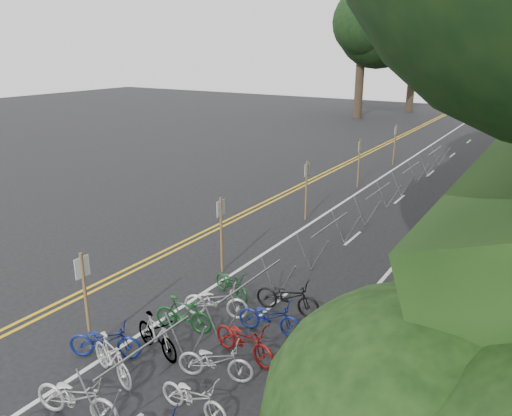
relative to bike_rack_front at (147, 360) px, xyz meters
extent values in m
plane|color=black|center=(-2.87, 0.75, -0.89)|extent=(120.00, 120.00, 0.00)
cube|color=gold|center=(-5.02, 10.75, -0.88)|extent=(0.12, 80.00, 0.01)
cube|color=gold|center=(-4.72, 10.75, -0.88)|extent=(0.12, 80.00, 0.01)
cube|color=silver|center=(-1.87, 10.75, -0.88)|extent=(0.12, 80.00, 0.01)
cube|color=silver|center=(2.33, 10.75, -0.88)|extent=(0.12, 80.00, 0.01)
cube|color=silver|center=(0.23, 4.75, -0.88)|extent=(0.10, 1.60, 0.01)
cube|color=silver|center=(0.23, 10.75, -0.88)|extent=(0.10, 1.60, 0.01)
cube|color=silver|center=(0.23, 16.75, -0.88)|extent=(0.10, 1.60, 0.01)
cube|color=silver|center=(0.23, 22.75, -0.88)|extent=(0.10, 1.60, 0.01)
cube|color=silver|center=(0.23, 28.75, -0.88)|extent=(0.10, 1.60, 0.01)
cube|color=silver|center=(0.23, 34.75, -0.88)|extent=(0.10, 1.60, 0.01)
cube|color=maroon|center=(2.83, 12.75, -0.84)|extent=(0.25, 28.00, 0.10)
cube|color=#382819|center=(3.53, 22.75, -0.81)|extent=(1.40, 44.00, 0.16)
ellipsoid|color=#284C19|center=(4.33, 3.75, 0.15)|extent=(2.00, 2.80, 1.60)
ellipsoid|color=#284C19|center=(5.13, 8.75, 0.66)|extent=(2.60, 3.64, 2.08)
ellipsoid|color=#284C19|center=(4.13, 6.75, 0.01)|extent=(1.80, 2.52, 1.44)
ellipsoid|color=black|center=(5.13, 1.25, 0.32)|extent=(5.28, 6.16, 3.52)
cylinder|color=#2D2319|center=(-11.87, 42.75, 2.33)|extent=(0.84, 0.84, 6.44)
ellipsoid|color=black|center=(-11.87, 42.75, 8.20)|extent=(8.81, 8.81, 8.37)
cylinder|color=#2D2319|center=(-8.87, 50.75, 2.09)|extent=(0.82, 0.82, 5.94)
ellipsoid|color=black|center=(-8.87, 50.75, 7.37)|extent=(7.70, 7.70, 7.32)
cylinder|color=gray|center=(0.00, 0.00, 0.35)|extent=(0.05, 2.65, 0.05)
cylinder|color=gray|center=(-0.28, -1.22, -0.27)|extent=(0.62, 0.04, 1.21)
cylinder|color=gray|center=(0.28, -1.22, -0.27)|extent=(0.62, 0.04, 1.21)
cylinder|color=gray|center=(-0.28, 1.22, -0.27)|extent=(0.62, 0.04, 1.21)
cylinder|color=gray|center=(0.28, 1.22, -0.27)|extent=(0.62, 0.04, 1.21)
cylinder|color=gray|center=(0.13, 3.75, 0.26)|extent=(0.05, 3.00, 0.05)
cylinder|color=gray|center=(-0.15, 2.35, -0.31)|extent=(0.58, 0.04, 1.13)
cylinder|color=gray|center=(0.41, 2.35, -0.31)|extent=(0.58, 0.04, 1.13)
cylinder|color=gray|center=(-0.15, 5.15, -0.31)|extent=(0.58, 0.04, 1.13)
cylinder|color=gray|center=(0.41, 5.15, -0.31)|extent=(0.58, 0.04, 1.13)
cylinder|color=gray|center=(0.13, 8.75, 0.26)|extent=(0.05, 3.00, 0.05)
cylinder|color=gray|center=(-0.15, 7.35, -0.31)|extent=(0.58, 0.04, 1.13)
cylinder|color=gray|center=(0.41, 7.35, -0.31)|extent=(0.58, 0.04, 1.13)
cylinder|color=gray|center=(-0.15, 10.15, -0.31)|extent=(0.58, 0.04, 1.13)
cylinder|color=gray|center=(0.41, 10.15, -0.31)|extent=(0.58, 0.04, 1.13)
cylinder|color=gray|center=(0.13, 13.75, 0.26)|extent=(0.05, 3.00, 0.05)
cylinder|color=gray|center=(-0.15, 12.35, -0.31)|extent=(0.58, 0.04, 1.13)
cylinder|color=gray|center=(0.41, 12.35, -0.31)|extent=(0.58, 0.04, 1.13)
cylinder|color=gray|center=(-0.15, 15.15, -0.31)|extent=(0.58, 0.04, 1.13)
cylinder|color=gray|center=(0.41, 15.15, -0.31)|extent=(0.58, 0.04, 1.13)
cylinder|color=gray|center=(0.13, 18.75, 0.26)|extent=(0.05, 3.00, 0.05)
cylinder|color=gray|center=(-0.15, 17.35, -0.31)|extent=(0.58, 0.04, 1.13)
cylinder|color=gray|center=(0.41, 17.35, -0.31)|extent=(0.58, 0.04, 1.13)
cylinder|color=gray|center=(-0.15, 20.15, -0.31)|extent=(0.58, 0.04, 1.13)
cylinder|color=gray|center=(0.41, 20.15, -0.31)|extent=(0.58, 0.04, 1.13)
cylinder|color=gray|center=(0.13, 23.75, 0.26)|extent=(0.05, 3.00, 0.05)
cylinder|color=gray|center=(-0.15, 22.35, -0.31)|extent=(0.58, 0.04, 1.13)
cylinder|color=gray|center=(0.41, 22.35, -0.31)|extent=(0.58, 0.04, 1.13)
cylinder|color=gray|center=(-0.15, 25.15, -0.31)|extent=(0.58, 0.04, 1.13)
cylinder|color=gray|center=(0.41, 25.15, -0.31)|extent=(0.58, 0.04, 1.13)
cylinder|color=brown|center=(-2.42, 0.56, 0.36)|extent=(0.08, 0.08, 2.49)
cube|color=silver|center=(-2.42, 0.56, 1.25)|extent=(0.02, 0.40, 0.50)
cylinder|color=brown|center=(-2.27, 5.75, 0.36)|extent=(0.08, 0.08, 2.50)
cube|color=silver|center=(-2.27, 5.75, 1.26)|extent=(0.02, 0.40, 0.50)
cylinder|color=brown|center=(-2.27, 11.75, 0.36)|extent=(0.08, 0.08, 2.50)
cube|color=silver|center=(-2.27, 11.75, 1.26)|extent=(0.02, 0.40, 0.50)
cylinder|color=brown|center=(-2.27, 17.75, 0.36)|extent=(0.08, 0.08, 2.50)
cube|color=silver|center=(-2.27, 17.75, 1.26)|extent=(0.02, 0.40, 0.50)
cylinder|color=brown|center=(-2.27, 23.75, 0.36)|extent=(0.08, 0.08, 2.50)
cube|color=silver|center=(-2.27, 23.75, 1.26)|extent=(0.02, 0.40, 0.50)
imported|color=navy|center=(-1.84, 0.51, -0.43)|extent=(1.32, 1.80, 0.90)
imported|color=beige|center=(-0.74, -1.18, -0.39)|extent=(1.03, 1.98, 0.99)
imported|color=beige|center=(-1.10, 0.05, -0.38)|extent=(0.92, 1.74, 1.00)
imported|color=beige|center=(1.12, 0.08, -0.47)|extent=(0.57, 1.60, 0.84)
imported|color=slate|center=(-0.92, 1.26, -0.39)|extent=(0.87, 1.70, 0.98)
imported|color=#9E9EA3|center=(0.80, 1.23, -0.44)|extent=(1.10, 1.81, 0.90)
imported|color=#144C1E|center=(-1.04, 2.36, -0.41)|extent=(0.81, 1.63, 0.94)
imported|color=maroon|center=(0.92, 2.20, -0.41)|extent=(0.92, 1.88, 0.94)
imported|color=beige|center=(-0.75, 3.37, -0.42)|extent=(1.21, 1.87, 0.93)
imported|color=navy|center=(0.87, 3.45, -0.44)|extent=(0.87, 1.76, 0.88)
imported|color=#144C1E|center=(-1.04, 4.51, -0.47)|extent=(1.09, 1.67, 0.83)
imported|color=black|center=(0.77, 4.56, -0.40)|extent=(0.82, 1.90, 0.97)
camera|label=1|loc=(6.44, -6.15, 6.03)|focal=35.00mm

